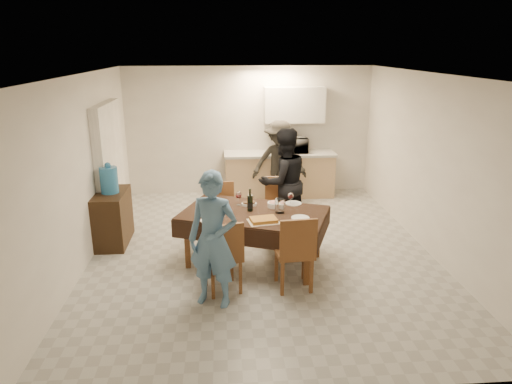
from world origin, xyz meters
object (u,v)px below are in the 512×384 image
water_jug (109,180)px  savoury_tart (264,220)px  wine_bottle (250,200)px  dining_table (254,214)px  microwave (294,145)px  person_kitchen (279,162)px  console (113,218)px  water_pitcher (279,206)px  person_far (283,182)px  person_near (213,240)px

water_jug → savoury_tart: size_ratio=1.01×
wine_bottle → savoury_tart: 0.48m
dining_table → microwave: size_ratio=4.06×
water_jug → wine_bottle: 2.24m
microwave → person_kitchen: person_kitchen is taller
console → water_pitcher: (2.49, -0.90, 0.45)m
person_kitchen → person_far: bearing=-94.9°
microwave → person_far: 2.06m
savoury_tart → person_kitchen: size_ratio=0.24×
microwave → savoury_tart: bearing=74.9°
dining_table → person_near: bearing=-96.7°
savoury_tart → microwave: bearing=74.9°
microwave → person_near: (-1.57, -4.09, -0.24)m
water_jug → microwave: size_ratio=0.73×
console → water_jug: size_ratio=2.24×
dining_table → person_near: (-0.55, -1.05, 0.09)m
person_near → savoury_tart: bearing=66.0°
water_jug → person_near: 2.48m
water_pitcher → person_far: size_ratio=0.11×
savoury_tart → person_near: person_near is taller
wine_bottle → person_far: (0.60, 1.00, -0.05)m
water_jug → microwave: 3.85m
savoury_tart → person_near: (-0.65, -0.67, 0.03)m
console → wine_bottle: 2.30m
console → microwave: bearing=34.7°
wine_bottle → person_far: 1.17m
dining_table → water_jug: (-2.14, 0.85, 0.30)m
water_pitcher → person_far: 1.12m
dining_table → microwave: (1.02, 3.04, 0.33)m
dining_table → savoury_tart: 0.40m
dining_table → console: (-2.14, 0.85, -0.31)m
dining_table → person_near: size_ratio=1.36×
wine_bottle → person_far: person_far is taller
wine_bottle → savoury_tart: size_ratio=0.82×
water_jug → person_far: 2.70m
person_far → person_kitchen: bearing=-116.8°
water_jug → wine_bottle: bearing=-20.8°
water_jug → person_near: (1.59, -1.90, -0.21)m
dining_table → person_far: (0.55, 1.05, 0.15)m
dining_table → water_pitcher: (0.35, -0.05, 0.13)m
dining_table → console: bearing=179.4°
console → dining_table: bearing=-21.6°
console → water_jug: bearing=90.0°
wine_bottle → person_kitchen: size_ratio=0.20×
microwave → person_far: (-0.47, -1.99, -0.19)m
microwave → person_kitchen: size_ratio=0.34×
console → savoury_tart: size_ratio=2.26×
console → water_pitcher: size_ratio=4.52×
person_near → person_kitchen: size_ratio=1.00×
wine_bottle → savoury_tart: bearing=-70.8°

